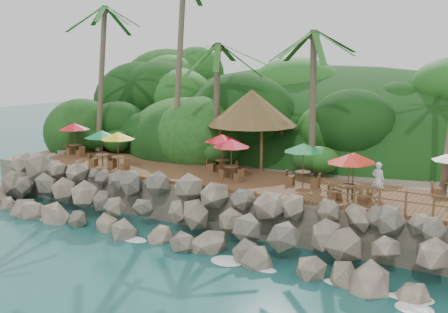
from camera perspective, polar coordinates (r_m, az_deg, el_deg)
The scene contains 12 objects.
ground at distance 25.19m, azimuth -7.15°, elevation -9.79°, with size 140.00×140.00×0.00m, color #19514F.
land_base at distance 38.28m, azimuth 7.73°, elevation -1.10°, with size 32.00×25.20×2.10m, color gray.
jungle_hill at distance 45.34m, azimuth 11.47°, elevation -0.75°, with size 44.80×28.00×15.40m, color #143811.
seawall at distance 26.34m, azimuth -4.51°, elevation -6.19°, with size 29.00×4.00×2.30m, color gray, non-canonical shape.
terrace at distance 29.31m, azimuth -0.00°, elevation -2.31°, with size 26.00×5.00×0.20m, color brown.
jungle_foliage at distance 37.61m, azimuth 7.09°, elevation -2.94°, with size 44.00×16.00×12.00m, color #143811, non-canonical shape.
foam_line at distance 25.41m, azimuth -6.73°, elevation -9.54°, with size 25.20×0.80×0.06m.
palms at distance 30.22m, azimuth 5.92°, elevation 16.14°, with size 32.25×6.69×13.12m.
palapa at distance 32.21m, azimuth 3.03°, elevation 5.32°, with size 5.55×5.55×4.60m.
dining_clusters at distance 28.23m, azimuth 0.68°, elevation 1.20°, with size 25.42×5.13×2.21m.
railing at distance 23.22m, azimuth 20.48°, elevation -4.64°, with size 8.30×0.10×1.00m.
waiter at distance 25.37m, azimuth 16.38°, elevation -2.53°, with size 0.64×0.42×1.75m, color white.
Camera 1 is at (14.72, -18.49, 8.73)m, focal length 42.12 mm.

